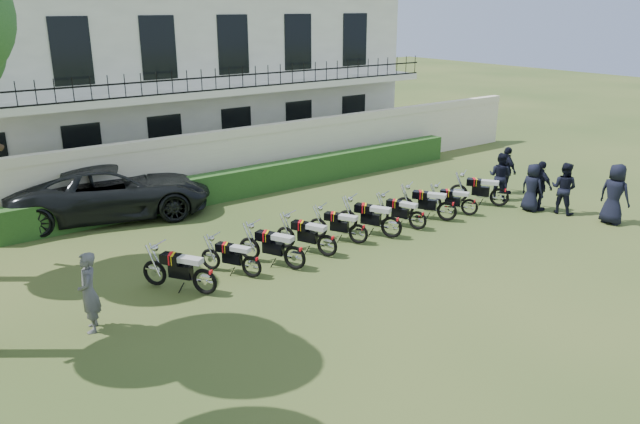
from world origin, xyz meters
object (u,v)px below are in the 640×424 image
at_px(motorcycle_1, 252,261).
at_px(motorcycle_5, 392,222).
at_px(motorcycle_9, 500,193).
at_px(inspector, 89,292).
at_px(motorcycle_3, 327,240).
at_px(suv, 111,191).
at_px(officer_1, 564,188).
at_px(motorcycle_0, 204,275).
at_px(officer_4, 500,176).
at_px(officer_0, 615,194).
at_px(officer_3, 532,187).
at_px(motorcycle_2, 295,252).
at_px(officer_5, 506,170).
at_px(motorcycle_7, 447,206).
at_px(motorcycle_8, 470,203).
at_px(motorcycle_6, 418,216).
at_px(motorcycle_4, 359,229).
at_px(officer_2, 540,186).

bearing_deg(motorcycle_1, motorcycle_5, -29.88).
relative_size(motorcycle_9, inspector, 0.99).
bearing_deg(motorcycle_3, motorcycle_1, 154.78).
distance_m(motorcycle_5, motorcycle_9, 5.01).
bearing_deg(suv, officer_1, -109.64).
xyz_separation_m(inspector, officer_1, (14.90, -1.30, -0.02)).
height_order(motorcycle_0, officer_4, officer_4).
relative_size(motorcycle_1, motorcycle_9, 0.92).
bearing_deg(officer_1, officer_0, -178.85).
relative_size(officer_3, officer_4, 0.96).
distance_m(motorcycle_5, officer_3, 5.60).
relative_size(motorcycle_0, motorcycle_2, 0.96).
xyz_separation_m(officer_4, officer_5, (0.78, 0.34, 0.02)).
relative_size(motorcycle_7, motorcycle_9, 1.01).
height_order(motorcycle_7, officer_1, officer_1).
height_order(motorcycle_8, officer_0, officer_0).
relative_size(motorcycle_2, motorcycle_8, 1.19).
bearing_deg(officer_5, officer_3, 166.18).
xyz_separation_m(inspector, officer_5, (15.28, 1.27, -0.01)).
relative_size(motorcycle_7, officer_1, 1.02).
distance_m(motorcycle_9, officer_5, 1.79).
relative_size(motorcycle_1, motorcycle_2, 0.86).
relative_size(motorcycle_3, motorcycle_6, 1.04).
xyz_separation_m(officer_0, officer_5, (0.01, 4.09, -0.10)).
xyz_separation_m(motorcycle_5, suv, (-5.89, 6.87, 0.35)).
xyz_separation_m(motorcycle_9, officer_1, (1.12, -1.65, 0.35)).
relative_size(motorcycle_4, officer_5, 0.97).
height_order(motorcycle_4, motorcycle_6, motorcycle_4).
bearing_deg(suv, officer_2, -108.29).
relative_size(motorcycle_9, officer_0, 0.90).
relative_size(motorcycle_4, officer_1, 0.97).
bearing_deg(motorcycle_0, motorcycle_5, -31.13).
bearing_deg(motorcycle_9, officer_3, -92.09).
bearing_deg(motorcycle_4, officer_4, -25.85).
height_order(motorcycle_9, officer_2, officer_2).
bearing_deg(inspector, motorcycle_1, 112.87).
bearing_deg(suv, officer_4, -102.67).
xyz_separation_m(motorcycle_9, officer_0, (1.49, -3.16, 0.45)).
relative_size(motorcycle_5, motorcycle_8, 1.21).
relative_size(motorcycle_8, inspector, 0.89).
height_order(motorcycle_9, officer_4, officer_4).
relative_size(motorcycle_0, inspector, 1.01).
relative_size(motorcycle_4, inspector, 0.95).
xyz_separation_m(motorcycle_1, motorcycle_5, (4.72, -0.02, 0.07)).
distance_m(officer_4, officer_5, 0.85).
distance_m(motorcycle_2, motorcycle_9, 8.59).
height_order(motorcycle_5, motorcycle_6, motorcycle_5).
xyz_separation_m(motorcycle_2, motorcycle_4, (2.50, 0.44, -0.04)).
relative_size(motorcycle_8, officer_5, 0.90).
bearing_deg(inspector, officer_5, 113.51).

